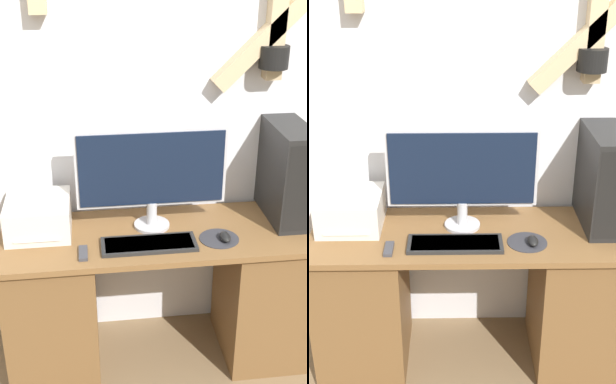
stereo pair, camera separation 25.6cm
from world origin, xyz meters
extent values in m
cube|color=silver|center=(0.00, 0.62, 1.35)|extent=(6.40, 0.05, 2.70)
cube|color=tan|center=(0.59, 0.55, 1.80)|extent=(0.08, 0.08, 0.66)
cube|color=tan|center=(0.54, 0.55, 1.67)|extent=(0.51, 0.08, 0.51)
cylinder|color=black|center=(0.58, 0.52, 1.58)|extent=(0.14, 0.14, 0.11)
cube|color=brown|center=(0.00, 0.28, 0.76)|extent=(1.60, 0.56, 0.03)
cube|color=brown|center=(-0.57, 0.28, 0.37)|extent=(0.45, 0.52, 0.75)
cube|color=brown|center=(0.57, 0.28, 0.37)|extent=(0.45, 0.52, 0.75)
cylinder|color=#B7B7BC|center=(-0.04, 0.35, 0.79)|extent=(0.18, 0.18, 0.02)
cylinder|color=#B7B7BC|center=(-0.04, 0.35, 0.85)|extent=(0.05, 0.05, 0.12)
cube|color=#B7B7BC|center=(-0.04, 0.36, 1.10)|extent=(0.74, 0.03, 0.40)
cube|color=black|center=(-0.04, 0.34, 1.10)|extent=(0.71, 0.01, 0.37)
cube|color=black|center=(-0.08, 0.16, 0.79)|extent=(0.45, 0.17, 0.02)
cube|color=#424242|center=(-0.08, 0.16, 0.79)|extent=(0.42, 0.14, 0.01)
cylinder|color=#2D2D33|center=(0.27, 0.18, 0.78)|extent=(0.19, 0.19, 0.00)
ellipsoid|color=black|center=(0.29, 0.16, 0.80)|extent=(0.05, 0.09, 0.04)
cube|color=black|center=(0.66, 0.40, 1.03)|extent=(0.18, 0.46, 0.50)
cube|color=black|center=(0.66, 0.17, 1.03)|extent=(0.16, 0.01, 0.45)
cube|color=beige|center=(-0.60, 0.37, 0.86)|extent=(0.31, 0.32, 0.17)
cube|color=white|center=(-0.60, 0.28, 0.82)|extent=(0.22, 0.15, 0.01)
cube|color=#38383D|center=(-0.39, 0.12, 0.79)|extent=(0.04, 0.12, 0.02)
camera|label=1|loc=(-0.33, -2.01, 2.11)|focal=50.00mm
camera|label=2|loc=(-0.08, -2.03, 2.11)|focal=50.00mm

